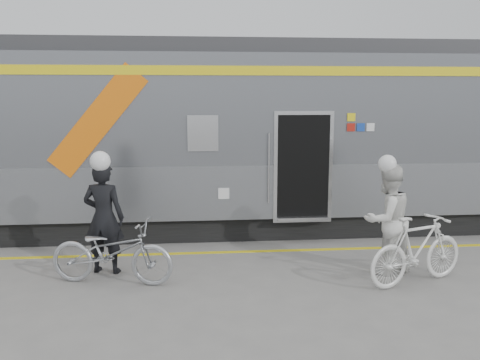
{
  "coord_description": "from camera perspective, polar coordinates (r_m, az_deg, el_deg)",
  "views": [
    {
      "loc": [
        -0.17,
        -7.22,
        2.99
      ],
      "look_at": [
        0.64,
        1.6,
        1.5
      ],
      "focal_mm": 38.0,
      "sensor_mm": 36.0,
      "label": 1
    }
  ],
  "objects": [
    {
      "name": "man",
      "position": [
        8.84,
        -15.04,
        -4.1
      ],
      "size": [
        0.78,
        0.6,
        1.91
      ],
      "primitive_type": "imported",
      "rotation": [
        0.0,
        0.0,
        2.92
      ],
      "color": "black",
      "rests_on": "ground"
    },
    {
      "name": "bicycle_left",
      "position": [
        8.4,
        -14.19,
        -7.81
      ],
      "size": [
        2.1,
        1.12,
        1.05
      ],
      "primitive_type": "imported",
      "rotation": [
        0.0,
        0.0,
        1.35
      ],
      "color": "#A6A9AE",
      "rests_on": "ground"
    },
    {
      "name": "safety_strip",
      "position": [
        9.83,
        -4.03,
        -8.15
      ],
      "size": [
        24.0,
        0.12,
        0.01
      ],
      "primitive_type": "cube",
      "color": "yellow",
      "rests_on": "ground"
    },
    {
      "name": "bicycle_right",
      "position": [
        8.6,
        19.28,
        -7.4
      ],
      "size": [
        1.93,
        1.15,
        1.12
      ],
      "primitive_type": "imported",
      "rotation": [
        0.0,
        0.0,
        1.93
      ],
      "color": "silver",
      "rests_on": "ground"
    },
    {
      "name": "train",
      "position": [
        11.45,
        -5.29,
        4.82
      ],
      "size": [
        24.0,
        3.17,
        4.1
      ],
      "color": "black",
      "rests_on": "ground"
    },
    {
      "name": "woman",
      "position": [
        8.88,
        16.17,
        -4.28
      ],
      "size": [
        1.09,
        0.97,
        1.85
      ],
      "primitive_type": "imported",
      "rotation": [
        0.0,
        0.0,
        3.5
      ],
      "color": "silver",
      "rests_on": "ground"
    },
    {
      "name": "helmet_man",
      "position": [
        8.66,
        -15.36,
        3.11
      ],
      "size": [
        0.33,
        0.33,
        0.33
      ],
      "primitive_type": "sphere",
      "color": "white",
      "rests_on": "man"
    },
    {
      "name": "helmet_woman",
      "position": [
        8.69,
        16.5,
        2.62
      ],
      "size": [
        0.3,
        0.3,
        0.3
      ],
      "primitive_type": "sphere",
      "color": "white",
      "rests_on": "woman"
    },
    {
      "name": "ground",
      "position": [
        7.81,
        -3.67,
        -12.96
      ],
      "size": [
        90.0,
        90.0,
        0.0
      ],
      "primitive_type": "plane",
      "color": "slate",
      "rests_on": "ground"
    }
  ]
}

